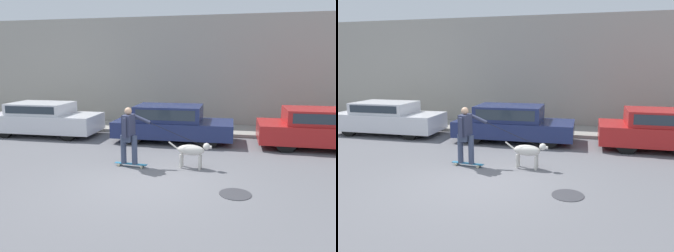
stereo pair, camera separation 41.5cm
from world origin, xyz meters
The scene contains 9 objects.
ground_plane centered at (0.00, 0.00, 0.00)m, with size 36.00×36.00×0.00m, color slate.
back_wall centered at (0.00, 7.35, 2.39)m, with size 32.00×0.30×4.77m.
sidewalk_curb centered at (0.00, 6.16, 0.06)m, with size 30.00×2.02×0.13m.
parked_car_0 centered at (-5.25, 4.17, 0.63)m, with size 4.19×1.79×1.27m.
parked_car_1 centered at (-0.20, 4.17, 0.64)m, with size 4.23×1.81×1.30m.
parked_car_2 centered at (4.90, 4.17, 0.65)m, with size 4.36×1.82×1.31m.
dog centered at (0.93, 1.18, 0.48)m, with size 1.17×0.35×0.71m.
skateboarder centered at (-0.74, 0.97, 0.91)m, with size 2.48×0.62×1.61m.
manhole_cover centered at (2.08, -0.42, 0.01)m, with size 0.68×0.68×0.01m.
Camera 1 is at (2.02, -7.15, 2.72)m, focal length 35.00 mm.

